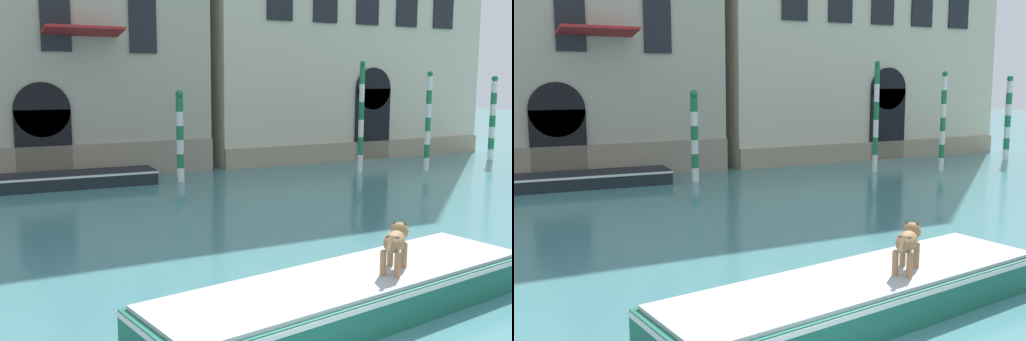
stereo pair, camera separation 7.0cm
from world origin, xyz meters
TOP-DOWN VIEW (x-y plane):
  - boat_foreground at (1.69, 3.04)m, footprint 7.55×3.05m
  - dog_on_deck at (2.52, 2.93)m, footprint 0.95×0.82m
  - boat_moored_near_palazzo at (-0.67, 17.47)m, footprint 6.92×1.91m
  - mooring_pole_0 at (13.97, 14.60)m, footprint 0.23×0.23m
  - mooring_pole_1 at (3.67, 16.76)m, footprint 0.29×0.29m
  - mooring_pole_2 at (19.18, 15.83)m, footprint 0.29×0.29m
  - mooring_pole_3 at (11.25, 15.61)m, footprint 0.23×0.23m

SIDE VIEW (x-z plane):
  - boat_moored_near_palazzo at x=-0.67m, z-range 0.01..0.54m
  - boat_foreground at x=1.69m, z-range 0.02..0.71m
  - dog_on_deck at x=2.52m, z-range 0.80..1.57m
  - mooring_pole_1 at x=3.67m, z-range 0.02..3.51m
  - mooring_pole_2 at x=19.18m, z-range 0.02..4.09m
  - mooring_pole_0 at x=13.97m, z-range 0.02..4.24m
  - mooring_pole_3 at x=11.25m, z-range 0.02..4.66m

